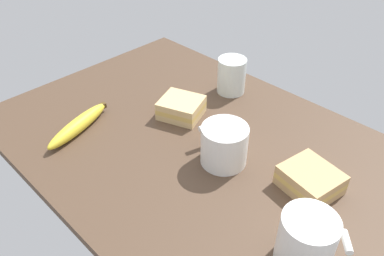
% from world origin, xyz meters
% --- Properties ---
extents(tabletop, '(0.90, 0.64, 0.02)m').
position_xyz_m(tabletop, '(0.00, 0.00, 0.01)').
color(tabletop, '#4C3828').
rests_on(tabletop, ground).
extents(coffee_mug_black, '(0.11, 0.10, 0.10)m').
position_xyz_m(coffee_mug_black, '(0.34, -0.10, 0.07)').
color(coffee_mug_black, white).
rests_on(coffee_mug_black, tabletop).
extents(coffee_mug_milky, '(0.12, 0.10, 0.09)m').
position_xyz_m(coffee_mug_milky, '(0.10, -0.01, 0.06)').
color(coffee_mug_milky, white).
rests_on(coffee_mug_milky, tabletop).
extents(sandwich_main, '(0.12, 0.11, 0.04)m').
position_xyz_m(sandwich_main, '(0.27, 0.05, 0.04)').
color(sandwich_main, tan).
rests_on(sandwich_main, tabletop).
extents(sandwich_side, '(0.12, 0.11, 0.04)m').
position_xyz_m(sandwich_side, '(-0.08, 0.05, 0.04)').
color(sandwich_side, '#DBB77A').
rests_on(sandwich_side, tabletop).
extents(glass_of_milk, '(0.07, 0.07, 0.09)m').
position_xyz_m(glass_of_milk, '(-0.07, 0.22, 0.06)').
color(glass_of_milk, silver).
rests_on(glass_of_milk, tabletop).
extents(banana, '(0.09, 0.19, 0.03)m').
position_xyz_m(banana, '(-0.20, -0.16, 0.04)').
color(banana, yellow).
rests_on(banana, tabletop).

